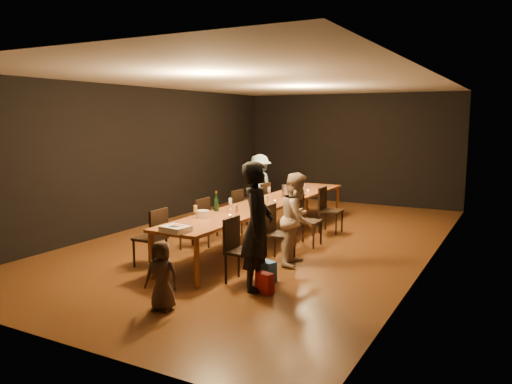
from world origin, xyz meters
The scene contains 30 objects.
ground centered at (0.00, 0.00, 0.00)m, with size 10.00×10.00×0.00m, color #472711.
room_shell centered at (0.00, 0.00, 2.08)m, with size 6.04×10.04×3.02m.
table centered at (0.00, 0.00, 0.70)m, with size 0.90×6.00×0.75m.
chair_right_0 centered at (0.85, -2.40, 0.47)m, with size 0.42×0.42×0.93m, color black, non-canonical shape.
chair_right_1 centered at (0.85, -1.20, 0.47)m, with size 0.42×0.42×0.93m, color black, non-canonical shape.
chair_right_2 centered at (0.85, 0.00, 0.47)m, with size 0.42×0.42×0.93m, color black, non-canonical shape.
chair_right_3 centered at (0.85, 1.20, 0.47)m, with size 0.42×0.42×0.93m, color black, non-canonical shape.
chair_left_0 centered at (-0.85, -2.40, 0.47)m, with size 0.42×0.42×0.93m, color black, non-canonical shape.
chair_left_1 centered at (-0.85, -1.20, 0.47)m, with size 0.42×0.42×0.93m, color black, non-canonical shape.
chair_left_2 centered at (-0.85, 0.00, 0.47)m, with size 0.42×0.42×0.93m, color black, non-canonical shape.
chair_left_3 centered at (-0.85, 1.20, 0.47)m, with size 0.42×0.42×0.93m, color black, non-canonical shape.
woman_birthday centered at (1.15, -2.54, 0.88)m, with size 0.64×0.42×1.76m, color black.
woman_tan centered at (1.15, -1.19, 0.74)m, with size 0.72×0.56×1.48m, color beige.
man_blue centered at (-1.15, 1.85, 0.75)m, with size 0.97×0.56×1.50m, color #86AED0.
child centered at (0.49, -3.76, 0.43)m, with size 0.42×0.27×0.86m, color #433226.
gift_bag_red centered at (1.33, -2.65, 0.14)m, with size 0.24×0.13×0.28m, color red.
gift_bag_blue centered at (1.13, -2.18, 0.15)m, with size 0.23×0.16×0.29m, color #285FAF.
birthday_cake centered at (0.05, -2.90, 0.79)m, with size 0.41×0.34×0.09m.
plate_stack centered at (-0.20, -1.87, 0.81)m, with size 0.21×0.21×0.12m, color white.
champagne_bottle centered at (-0.32, -1.29, 0.93)m, with size 0.08×0.08×0.35m, color black, non-canonical shape.
ice_bucket centered at (0.02, 0.82, 0.86)m, with size 0.20×0.20×0.23m, color #B3B4B8.
wineglass_0 centered at (-0.28, -1.96, 0.85)m, with size 0.06×0.06×0.21m, color beige, non-canonical shape.
wineglass_1 centered at (0.28, -1.64, 0.85)m, with size 0.06×0.06×0.21m, color beige, non-canonical shape.
wineglass_2 centered at (-0.18, -1.05, 0.85)m, with size 0.06×0.06×0.21m, color silver, non-canonical shape.
wineglass_3 centered at (0.27, -0.55, 0.85)m, with size 0.06×0.06×0.21m, color beige, non-canonical shape.
wineglass_4 centered at (-0.24, 0.54, 0.85)m, with size 0.06×0.06×0.21m, color silver, non-canonical shape.
wineglass_5 centered at (0.21, 1.29, 0.85)m, with size 0.06×0.06×0.21m, color silver, non-canonical shape.
tealight_near centered at (0.15, -1.61, 0.77)m, with size 0.05×0.05×0.03m, color #B2B7B2.
tealight_mid centered at (0.15, 0.02, 0.77)m, with size 0.05×0.05×0.03m, color #B2B7B2.
tealight_far centered at (0.15, 1.65, 0.77)m, with size 0.05×0.05×0.03m, color #B2B7B2.
Camera 1 is at (4.29, -8.35, 2.32)m, focal length 35.00 mm.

